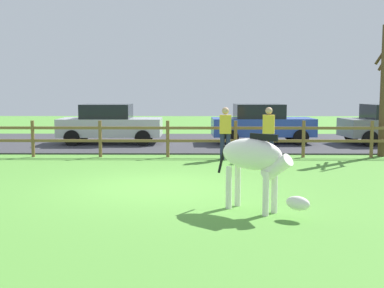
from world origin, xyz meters
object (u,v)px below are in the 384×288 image
Objects in this scene: visitor_left_of_tree at (269,131)px; parked_car_silver at (110,124)px; parked_car_blue at (261,123)px; zebra at (256,160)px; visitor_right_of_tree at (225,131)px.

parked_car_silver is at bearing 143.74° from visitor_left_of_tree.
zebra is at bearing -97.81° from parked_car_blue.
parked_car_blue is 2.48× the size of visitor_left_of_tree.
visitor_left_of_tree is (5.69, -4.17, 0.06)m from parked_car_silver.
parked_car_silver is 6.04m from parked_car_blue.
zebra is 6.61m from visitor_right_of_tree.
parked_car_blue is at bearing 69.15° from visitor_right_of_tree.
parked_car_silver is 7.06m from visitor_left_of_tree.
parked_car_silver and parked_car_blue have the same top height.
zebra is 6.74m from visitor_left_of_tree.
parked_car_silver is at bearing 112.68° from zebra.
visitor_left_of_tree is 1.35m from visitor_right_of_tree.
visitor_left_of_tree is (1.17, 6.64, -0.02)m from zebra.
parked_car_silver is 2.45× the size of visitor_left_of_tree.
zebra is 0.39× the size of parked_car_silver.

